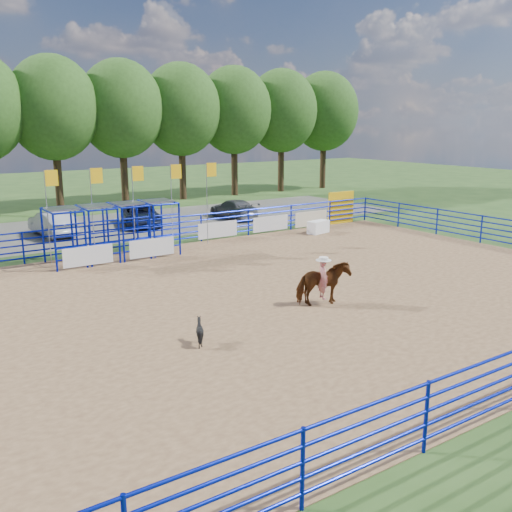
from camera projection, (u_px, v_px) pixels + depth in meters
name	position (u px, v px, depth m)	size (l,w,h in m)	color
ground	(260.00, 298.00, 20.73)	(120.00, 120.00, 0.00)	#395A24
arena_dirt	(260.00, 297.00, 20.73)	(30.00, 20.00, 0.02)	#926E49
gravel_strip	(102.00, 228.00, 34.47)	(40.00, 10.00, 0.01)	slate
announcer_table	(318.00, 227.00, 32.61)	(1.34, 0.62, 0.71)	white
horse_and_rider	(323.00, 281.00, 19.66)	(1.97, 1.28, 2.40)	#613313
calf	(200.00, 331.00, 16.30)	(0.59, 0.67, 0.74)	black
car_b	(52.00, 223.00, 31.86)	(1.47, 4.21, 1.39)	#9B9EA3
car_c	(141.00, 215.00, 35.00)	(2.12, 4.60, 1.28)	#151B36
car_d	(234.00, 209.00, 37.65)	(1.73, 4.27, 1.24)	#5E5E61
perimeter_fence	(261.00, 278.00, 20.56)	(30.10, 20.10, 1.50)	#0716A5
chute_assembly	(120.00, 231.00, 26.56)	(19.32, 2.41, 4.20)	#0716A5
treeline	(52.00, 103.00, 40.02)	(56.40, 6.40, 11.24)	#3F2B19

